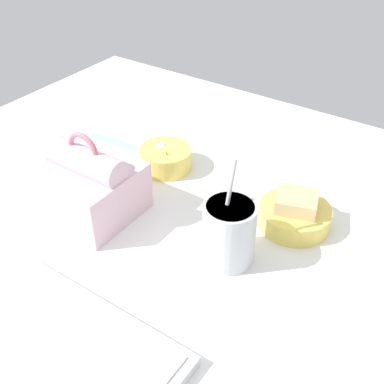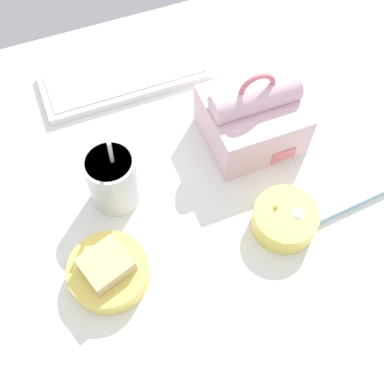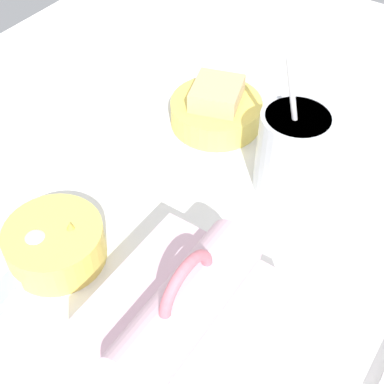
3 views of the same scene
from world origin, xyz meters
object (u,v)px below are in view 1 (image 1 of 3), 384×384
Objects in this scene: lunch_bag at (89,186)px; soup_cup at (229,232)px; keyboard at (71,334)px; chopstick_case at (121,146)px; bento_bowl_sandwich at (295,214)px; bento_bowl_snacks at (165,158)px.

lunch_bag is 0.91× the size of soup_cup.
lunch_bag is 29.49cm from soup_cup.
chopstick_case is at bearing -56.52° from keyboard.
chopstick_case is (46.07, -2.49, -1.79)cm from bento_bowl_sandwich.
bento_bowl_sandwich is at bearing 176.50° from bento_bowl_snacks.
bento_bowl_sandwich reaches higher than keyboard.
keyboard is 2.01× the size of chopstick_case.
bento_bowl_snacks reaches higher than keyboard.
soup_cup reaches higher than bento_bowl_snacks.
bento_bowl_snacks is at bearing 177.86° from chopstick_case.
soup_cup is 1.41× the size of bento_bowl_sandwich.
bento_bowl_snacks is at bearing -70.15° from keyboard.
chopstick_case is (11.05, -21.25, -5.35)cm from lunch_bag.
keyboard is 3.13× the size of bento_bowl_snacks.
chopstick_case is (30.04, -45.41, -0.22)cm from keyboard.
lunch_bag reaches higher than chopstick_case.
bento_bowl_snacks is 0.64× the size of chopstick_case.
bento_bowl_snacks is (16.21, -44.90, 1.59)cm from keyboard.
bento_bowl_snacks is at bearing -97.63° from lunch_bag.
soup_cup is 31.70cm from bento_bowl_snacks.
lunch_bag is at bearing 28.19° from bento_bowl_sandwich.
keyboard is at bearing 69.73° from soup_cup.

